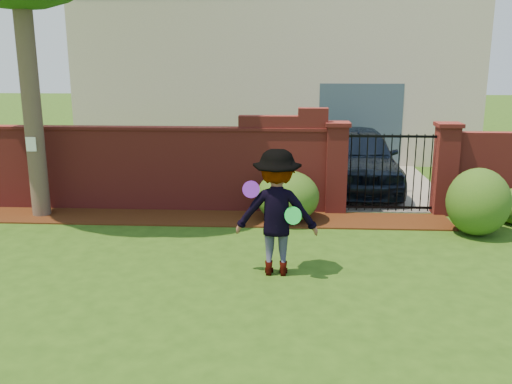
# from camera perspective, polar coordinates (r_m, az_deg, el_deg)

# --- Properties ---
(ground) EXTENTS (80.00, 80.00, 0.01)m
(ground) POSITION_cam_1_polar(r_m,az_deg,el_deg) (8.03, -7.08, -9.66)
(ground) COLOR #264912
(ground) RESTS_ON ground
(mulch_bed) EXTENTS (11.10, 1.08, 0.03)m
(mulch_bed) POSITION_cam_1_polar(r_m,az_deg,el_deg) (11.29, -8.85, -2.62)
(mulch_bed) COLOR #341709
(mulch_bed) RESTS_ON ground
(brick_wall) EXTENTS (8.70, 0.31, 2.16)m
(brick_wall) POSITION_cam_1_polar(r_m,az_deg,el_deg) (11.96, -13.34, 2.60)
(brick_wall) COLOR maroon
(brick_wall) RESTS_ON ground
(pillar_left) EXTENTS (0.50, 0.50, 1.88)m
(pillar_left) POSITION_cam_1_polar(r_m,az_deg,el_deg) (11.50, 8.24, 2.55)
(pillar_left) COLOR maroon
(pillar_left) RESTS_ON ground
(pillar_right) EXTENTS (0.50, 0.50, 1.88)m
(pillar_right) POSITION_cam_1_polar(r_m,az_deg,el_deg) (11.90, 18.86, 2.32)
(pillar_right) COLOR maroon
(pillar_right) RESTS_ON ground
(iron_gate) EXTENTS (1.78, 0.03, 1.60)m
(iron_gate) POSITION_cam_1_polar(r_m,az_deg,el_deg) (11.67, 13.61, 1.95)
(iron_gate) COLOR black
(iron_gate) RESTS_ON ground
(driveway) EXTENTS (3.20, 8.00, 0.01)m
(driveway) POSITION_cam_1_polar(r_m,az_deg,el_deg) (15.71, 10.91, 1.94)
(driveway) COLOR gray
(driveway) RESTS_ON ground
(house) EXTENTS (12.40, 6.40, 6.30)m
(house) POSITION_cam_1_polar(r_m,az_deg,el_deg) (19.24, 2.16, 13.79)
(house) COLOR beige
(house) RESTS_ON ground
(car) EXTENTS (1.87, 4.48, 1.51)m
(car) POSITION_cam_1_polar(r_m,az_deg,el_deg) (13.56, 10.45, 3.32)
(car) COLOR black
(car) RESTS_ON ground
(paper_notice) EXTENTS (0.20, 0.01, 0.28)m
(paper_notice) POSITION_cam_1_polar(r_m,az_deg,el_deg) (11.70, -22.10, 4.57)
(paper_notice) COLOR white
(paper_notice) RESTS_ON tree
(shrub_left) EXTENTS (1.23, 1.23, 1.01)m
(shrub_left) POSITION_cam_1_polar(r_m,az_deg,el_deg) (10.85, 3.27, -0.47)
(shrub_left) COLOR #1F4B16
(shrub_left) RESTS_ON ground
(shrub_middle) EXTENTS (1.12, 1.12, 1.23)m
(shrub_middle) POSITION_cam_1_polar(r_m,az_deg,el_deg) (10.77, 21.84, -0.95)
(shrub_middle) COLOR #1F4B16
(shrub_middle) RESTS_ON ground
(man) EXTENTS (1.23, 0.72, 1.88)m
(man) POSITION_cam_1_polar(r_m,az_deg,el_deg) (8.12, 2.09, -2.19)
(man) COLOR gray
(man) RESTS_ON ground
(frisbee_purple) EXTENTS (0.25, 0.08, 0.25)m
(frisbee_purple) POSITION_cam_1_polar(r_m,az_deg,el_deg) (7.94, -0.51, 0.28)
(frisbee_purple) COLOR purple
(frisbee_purple) RESTS_ON man
(frisbee_green) EXTENTS (0.26, 0.16, 0.26)m
(frisbee_green) POSITION_cam_1_polar(r_m,az_deg,el_deg) (7.88, 3.83, -2.43)
(frisbee_green) COLOR #1BD14C
(frisbee_green) RESTS_ON man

